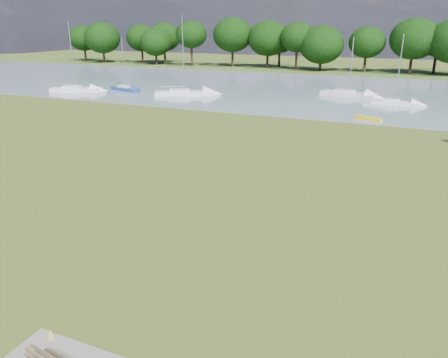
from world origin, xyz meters
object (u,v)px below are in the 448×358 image
at_px(sailboat_2, 183,92).
at_px(sailboat_6, 394,101).
at_px(kayak, 368,118).
at_px(sailboat_8, 125,88).
at_px(sailboat_1, 75,88).
at_px(sailboat_3, 348,93).

xyz_separation_m(sailboat_2, sailboat_6, (25.85, 3.35, -0.06)).
xyz_separation_m(kayak, sailboat_8, (-33.59, 6.92, 0.29)).
distance_m(kayak, sailboat_8, 34.30).
relative_size(sailboat_1, sailboat_3, 1.24).
bearing_deg(kayak, sailboat_3, 128.83).
bearing_deg(sailboat_1, sailboat_8, 12.65).
bearing_deg(sailboat_8, sailboat_1, -128.73).
xyz_separation_m(kayak, sailboat_1, (-39.26, 3.26, 0.38)).
xyz_separation_m(sailboat_2, sailboat_8, (-9.56, 0.41, -0.05)).
bearing_deg(kayak, sailboat_1, -162.12).
relative_size(kayak, sailboat_1, 0.29).
distance_m(sailboat_2, sailboat_8, 9.57).
height_order(sailboat_1, sailboat_3, sailboat_1).
bearing_deg(kayak, sailboat_8, -169.01).
distance_m(sailboat_6, sailboat_8, 35.53).
height_order(kayak, sailboat_3, sailboat_3).
height_order(sailboat_6, sailboat_8, sailboat_6).
distance_m(sailboat_1, sailboat_6, 41.61).
distance_m(kayak, sailboat_1, 39.40).
bearing_deg(sailboat_2, sailboat_6, -17.23).
bearing_deg(sailboat_3, sailboat_6, -21.64).
relative_size(sailboat_3, sailboat_6, 0.95).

